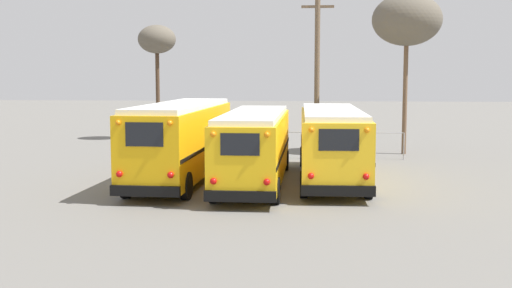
% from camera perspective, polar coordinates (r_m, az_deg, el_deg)
% --- Properties ---
extents(ground_plane, '(160.00, 160.00, 0.00)m').
position_cam_1_polar(ground_plane, '(26.34, -0.06, -3.49)').
color(ground_plane, '#66635E').
extents(school_bus_0, '(2.82, 10.79, 3.25)m').
position_cam_1_polar(school_bus_0, '(26.87, -6.62, 0.46)').
color(school_bus_0, '#EAAA0F').
rests_on(school_bus_0, ground).
extents(school_bus_1, '(2.48, 10.54, 2.94)m').
position_cam_1_polar(school_bus_1, '(25.81, -0.12, -0.10)').
color(school_bus_1, yellow).
rests_on(school_bus_1, ground).
extents(school_bus_2, '(2.72, 10.66, 3.00)m').
position_cam_1_polar(school_bus_2, '(26.98, 6.70, 0.21)').
color(school_bus_2, yellow).
rests_on(school_bus_2, ground).
extents(utility_pole, '(1.80, 0.29, 9.25)m').
position_cam_1_polar(utility_pole, '(36.01, 5.45, 6.73)').
color(utility_pole, brown).
rests_on(utility_pole, ground).
extents(bare_tree_0, '(2.54, 2.54, 7.73)m').
position_cam_1_polar(bare_tree_0, '(44.06, -8.80, 9.02)').
color(bare_tree_0, '#473323').
rests_on(bare_tree_0, ground).
extents(bare_tree_1, '(3.80, 3.80, 8.84)m').
position_cam_1_polar(bare_tree_1, '(36.66, 13.27, 10.65)').
color(bare_tree_1, brown).
rests_on(bare_tree_1, ground).
extents(fence_line, '(14.28, 0.06, 1.42)m').
position_cam_1_polar(fence_line, '(33.98, 1.06, 0.37)').
color(fence_line, '#939399').
rests_on(fence_line, ground).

